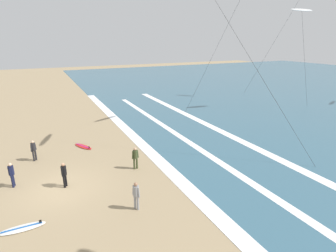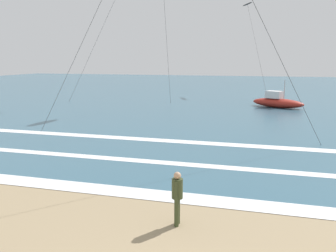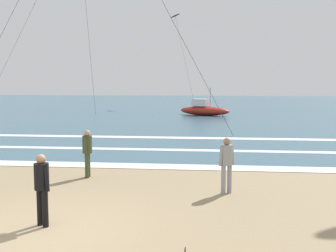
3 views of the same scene
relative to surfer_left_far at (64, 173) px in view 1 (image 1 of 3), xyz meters
The scene contains 12 objects.
ground_plane 1.00m from the surfer_left_far, 65.39° to the right, with size 160.00×160.00×0.00m, color #9E8763.
wave_foam_shoreline 6.80m from the surfer_left_far, 91.25° to the left, with size 56.64×1.01×0.01m, color white.
wave_foam_mid_break 10.74m from the surfer_left_far, 85.59° to the left, with size 47.67×0.63×0.01m, color white.
wave_foam_outer_break 15.07m from the surfer_left_far, 91.26° to the left, with size 51.05×0.86×0.01m, color white.
surfer_left_far is the anchor object (origin of this frame).
surfer_right_near 5.28m from the surfer_left_far, 161.75° to the right, with size 0.41×0.43×1.60m.
surfer_mid_group 3.22m from the surfer_left_far, 116.11° to the right, with size 0.52×0.32×1.60m.
surfer_background_far 5.19m from the surfer_left_far, 37.91° to the left, with size 0.49×0.33×1.60m.
surfer_left_near 4.74m from the surfer_left_far, 95.27° to the left, with size 0.32×0.51×1.60m.
surfboard_foreground_flat 4.08m from the surfer_left_far, 35.67° to the right, with size 0.61×2.10×0.25m.
surfboard_near_water 6.59m from the surfer_left_far, 161.84° to the left, with size 2.14×1.50×0.25m.
kite_white_low_near 31.08m from the surfer_left_far, 105.38° to the left, with size 1.08×5.73×12.20m.
Camera 1 is at (15.89, -0.42, 8.69)m, focal length 28.79 mm.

